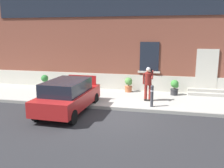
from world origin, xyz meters
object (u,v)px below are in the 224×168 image
planter_charcoal (175,87)px  planter_terracotta (129,84)px  planter_olive (85,83)px  hatchback_car_red (68,95)px  person_on_phone (148,82)px  bollard_near_person (152,95)px  planter_cream (45,81)px

planter_charcoal → planter_terracotta: bearing=175.9°
planter_terracotta → planter_olive: bearing=-175.3°
hatchback_car_red → person_on_phone: person_on_phone is taller
hatchback_car_red → planter_terracotta: hatchback_car_red is taller
planter_olive → planter_charcoal: same height
bollard_near_person → planter_cream: bollard_near_person is taller
hatchback_car_red → planter_charcoal: hatchback_car_red is taller
bollard_near_person → planter_terracotta: size_ratio=1.22×
hatchback_car_red → person_on_phone: bearing=32.5°
hatchback_car_red → person_on_phone: (3.40, 2.16, 0.36)m
planter_olive → bollard_near_person: bearing=-31.2°
hatchback_car_red → person_on_phone: 4.04m
person_on_phone → planter_charcoal: (1.35, 1.58, -0.54)m
person_on_phone → planter_terracotta: 2.24m
hatchback_car_red → planter_charcoal: 6.05m
planter_olive → planter_terracotta: 2.63m
person_on_phone → planter_terracotta: (-1.27, 1.77, -0.54)m
person_on_phone → planter_olive: person_on_phone is taller
hatchback_car_red → planter_cream: 4.82m
bollard_near_person → planter_charcoal: 2.77m
bollard_near_person → planter_olive: 4.86m
planter_terracotta → planter_cream: bearing=-177.3°
planter_cream → planter_terracotta: 5.25m
planter_olive → planter_cream: bearing=-179.3°
bollard_near_person → planter_terracotta: bearing=119.3°
planter_cream → planter_olive: size_ratio=1.00×
planter_charcoal → planter_cream: bearing=-179.6°
planter_cream → hatchback_car_red: bearing=-49.8°
bollard_near_person → person_on_phone: (-0.27, 0.96, 0.44)m
bollard_near_person → planter_cream: (-6.77, 2.48, -0.11)m
bollard_near_person → planter_cream: size_ratio=1.22×
hatchback_car_red → bollard_near_person: (3.66, 1.20, -0.08)m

